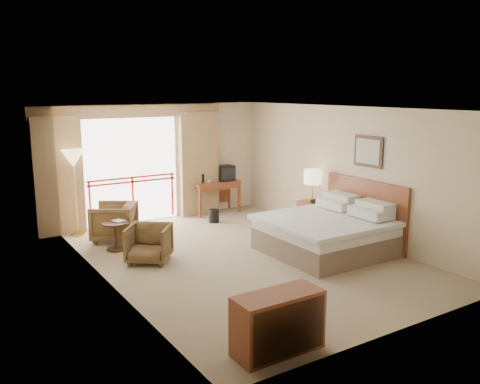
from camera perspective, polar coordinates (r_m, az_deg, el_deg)
floor at (r=9.41m, az=0.40°, el=-7.29°), size 7.00×7.00×0.00m
ceiling at (r=8.92m, az=0.42°, el=9.36°), size 7.00×7.00×0.00m
wall_back at (r=12.12m, az=-8.60°, el=3.39°), size 5.00×0.00×5.00m
wall_front at (r=6.49m, az=17.45°, el=-4.07°), size 5.00×0.00×5.00m
wall_left at (r=8.02m, az=-14.78°, el=-0.99°), size 0.00×7.00×7.00m
wall_right at (r=10.61m, az=11.84°, el=2.13°), size 0.00×7.00×7.00m
balcony_door at (r=11.83m, az=-12.09°, el=2.33°), size 2.40×0.00×2.40m
balcony_railing at (r=11.88m, az=-11.98°, el=0.47°), size 2.09×0.03×1.02m
curtain_left at (r=11.24m, az=-19.76°, el=1.69°), size 1.00×0.26×2.50m
curtain_right at (r=12.37m, az=-4.70°, el=3.17°), size 1.00×0.26×2.50m
valance at (r=11.60m, az=-12.19°, el=8.86°), size 4.40×0.22×0.28m
hvac_vent at (r=12.58m, az=-3.21°, el=8.37°), size 0.50×0.04×0.50m
bed at (r=9.72m, az=9.80°, el=-4.52°), size 2.13×2.06×0.97m
headboard at (r=10.31m, az=13.83°, el=-2.20°), size 0.06×2.10×1.30m
framed_art at (r=10.11m, az=14.20°, el=4.43°), size 0.04×0.72×0.60m
nightstand at (r=11.07m, az=8.20°, el=-2.74°), size 0.49×0.58×0.66m
table_lamp at (r=10.93m, az=8.16°, el=1.63°), size 0.38×0.38×0.66m
phone at (r=10.84m, az=8.57°, el=-1.04°), size 0.21×0.18×0.08m
desk at (r=12.63m, az=-2.95°, el=0.45°), size 1.21×0.59×0.79m
tv at (r=12.66m, az=-1.66°, el=2.15°), size 0.42×0.33×0.38m
coffee_maker at (r=12.37m, az=-4.26°, el=1.54°), size 0.11×0.11×0.23m
cup at (r=12.41m, az=-3.54°, el=1.27°), size 0.07×0.07×0.09m
wastebasket at (r=11.77m, az=-2.95°, el=-2.70°), size 0.29×0.29×0.30m
armchair_far at (r=10.73m, az=-13.88°, el=-5.27°), size 1.16×1.15×0.77m
armchair_near at (r=9.31m, az=-10.12°, el=-7.70°), size 1.02×1.03×0.67m
side_table at (r=9.97m, az=-13.82°, el=-4.30°), size 0.50×0.50×0.55m
book at (r=9.93m, az=-13.87°, el=-3.32°), size 0.23×0.28×0.02m
floor_lamp at (r=11.01m, az=-18.24°, el=3.24°), size 0.46×0.46×1.81m
dresser at (r=6.11m, az=4.32°, el=-14.45°), size 1.08×0.46×0.72m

